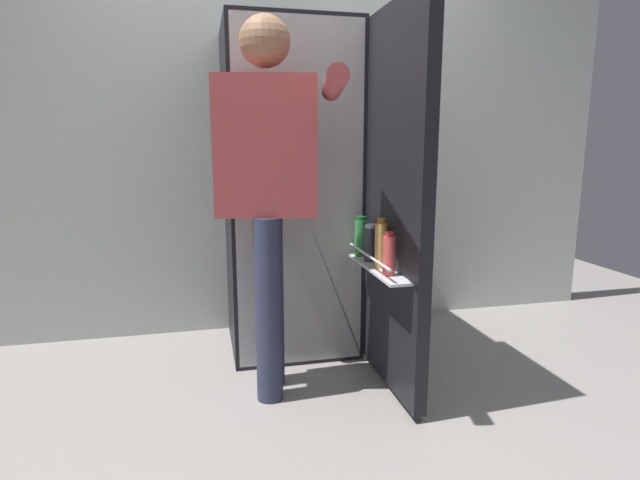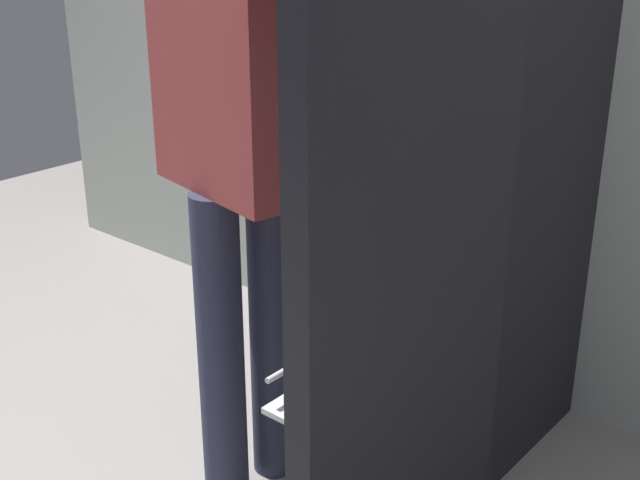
# 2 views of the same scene
# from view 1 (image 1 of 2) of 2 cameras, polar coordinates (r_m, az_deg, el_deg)

# --- Properties ---
(ground_plane) EXTENTS (6.47, 6.47, 0.00)m
(ground_plane) POSITION_cam_1_polar(r_m,az_deg,el_deg) (2.57, -0.98, -16.21)
(ground_plane) COLOR gray
(kitchen_wall) EXTENTS (4.40, 0.10, 2.55)m
(kitchen_wall) POSITION_cam_1_polar(r_m,az_deg,el_deg) (3.22, -4.71, 12.72)
(kitchen_wall) COLOR beige
(kitchen_wall) RESTS_ON ground_plane
(refrigerator) EXTENTS (0.75, 1.33, 1.79)m
(refrigerator) POSITION_cam_1_polar(r_m,az_deg,el_deg) (2.81, -2.66, 5.24)
(refrigerator) COLOR black
(refrigerator) RESTS_ON ground_plane
(person) EXTENTS (0.57, 0.82, 1.70)m
(person) POSITION_cam_1_polar(r_m,az_deg,el_deg) (2.27, -5.70, 7.31)
(person) COLOR #2D334C
(person) RESTS_ON ground_plane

